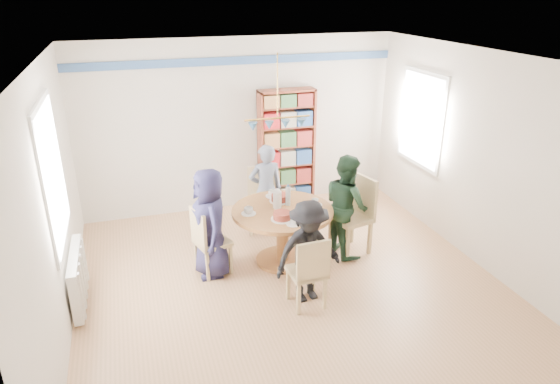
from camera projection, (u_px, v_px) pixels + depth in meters
name	position (u px, v px, depth m)	size (l,w,h in m)	color
ground	(290.00, 282.00, 6.15)	(5.00, 5.00, 0.00)	tan
room_shell	(249.00, 136.00, 6.21)	(5.00, 5.00, 5.00)	white
radiator	(78.00, 277.00, 5.61)	(0.12, 1.00, 0.60)	silver
dining_table	(282.00, 223.00, 6.42)	(1.30, 1.30, 0.75)	olive
chair_left	(207.00, 239.00, 6.16)	(0.49, 0.49, 0.90)	tan
chair_right	(356.00, 211.00, 6.69)	(0.56, 0.56, 1.06)	tan
chair_far	(262.00, 196.00, 7.33)	(0.51, 0.51, 0.94)	tan
chair_near	(309.00, 270.00, 5.50)	(0.41, 0.41, 0.88)	tan
person_left	(210.00, 223.00, 6.10)	(0.68, 0.45, 1.40)	#1A1836
person_right	(346.00, 205.00, 6.60)	(0.68, 0.53, 1.39)	black
person_far	(266.00, 190.00, 7.15)	(0.49, 0.32, 1.35)	gray
person_near	(308.00, 252.00, 5.61)	(0.80, 0.46, 1.23)	black
bookshelf	(286.00, 149.00, 8.05)	(0.91, 0.27, 1.91)	brown
tableware	(280.00, 204.00, 6.34)	(1.07, 1.07, 0.28)	white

